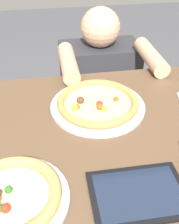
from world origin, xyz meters
TOP-DOWN VIEW (x-y plane):
  - dining_table at (0.00, 0.00)m, footprint 1.12×0.82m
  - pizza_near at (-0.31, -0.19)m, footprint 0.28×0.28m
  - pizza_far at (-0.03, 0.16)m, footprint 0.33×0.33m
  - tablet at (0.00, -0.22)m, footprint 0.24×0.17m
  - diner_seated at (0.08, 0.68)m, footprint 0.44×0.53m

SIDE VIEW (x-z plane):
  - diner_seated at x=0.08m, z-range -0.05..0.89m
  - dining_table at x=0.00m, z-range 0.25..1.00m
  - tablet at x=0.00m, z-range 0.75..0.76m
  - pizza_far at x=-0.03m, z-range 0.75..0.79m
  - pizza_near at x=-0.31m, z-range 0.75..0.79m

